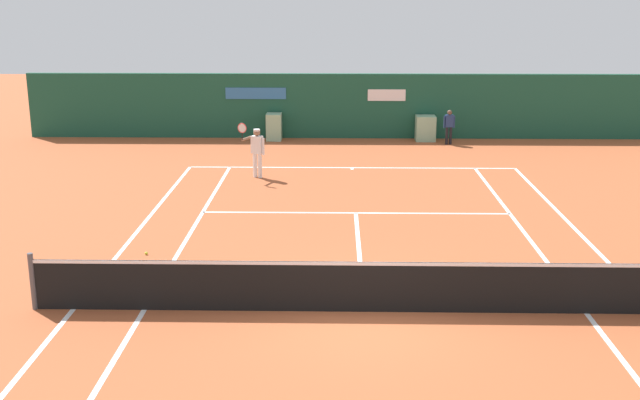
{
  "coord_description": "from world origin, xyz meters",
  "views": [
    {
      "loc": [
        -0.53,
        -13.06,
        5.65
      ],
      "look_at": [
        -0.9,
        4.73,
        0.8
      ],
      "focal_mm": 43.7,
      "sensor_mm": 36.0,
      "label": 1
    }
  ],
  "objects": [
    {
      "name": "player_on_baseline",
      "position": [
        -2.96,
        10.28,
        0.92
      ],
      "size": [
        0.78,
        0.62,
        1.76
      ],
      "rotation": [
        0.0,
        0.0,
        2.73
      ],
      "color": "white",
      "rests_on": "ground_plane"
    },
    {
      "name": "tennis_ball_near_service_line",
      "position": [
        -4.68,
        3.01,
        0.03
      ],
      "size": [
        0.07,
        0.07,
        0.07
      ],
      "primitive_type": "sphere",
      "color": "#CCE033",
      "rests_on": "ground_plane"
    },
    {
      "name": "ground_plane",
      "position": [
        -0.0,
        0.58,
        0.0
      ],
      "size": [
        80.0,
        80.0,
        0.01
      ],
      "color": "#A8512D"
    },
    {
      "name": "ball_kid_left_post",
      "position": [
        3.69,
        15.73,
        0.75
      ],
      "size": [
        0.43,
        0.19,
        1.3
      ],
      "rotation": [
        0.0,
        0.0,
        3.24
      ],
      "color": "black",
      "rests_on": "ground_plane"
    },
    {
      "name": "sponsor_back_wall",
      "position": [
        0.01,
        16.97,
        1.2
      ],
      "size": [
        25.0,
        1.02,
        2.49
      ],
      "color": "#194C38",
      "rests_on": "ground_plane"
    },
    {
      "name": "tennis_net",
      "position": [
        0.0,
        0.0,
        0.51
      ],
      "size": [
        12.1,
        0.1,
        1.07
      ],
      "color": "#4C4C51",
      "rests_on": "ground_plane"
    }
  ]
}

